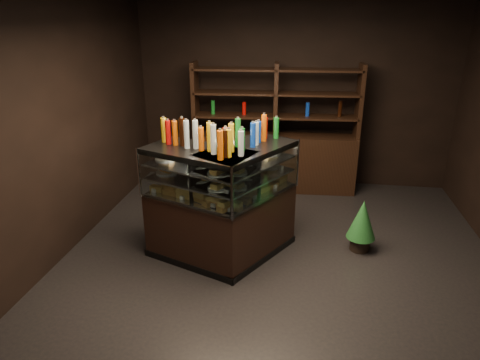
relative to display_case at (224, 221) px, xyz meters
name	(u,v)px	position (x,y,z in m)	size (l,w,h in m)	color
ground	(279,255)	(0.64, 0.11, -0.45)	(5.00, 5.00, 0.00)	black
room_shell	(285,90)	(0.64, 0.11, 1.49)	(5.02, 5.02, 3.01)	black
display_case	(224,221)	(0.00, 0.00, 0.00)	(1.74, 1.36, 1.33)	black
food_display	(223,177)	(0.00, -0.01, 0.54)	(1.43, 1.06, 0.42)	#D38C4B
bottles_top	(222,136)	(0.00, 0.00, 1.02)	(1.27, 0.92, 0.30)	yellow
potted_conifer	(362,219)	(1.59, 0.38, -0.03)	(0.34, 0.34, 0.73)	black
back_shelving	(274,153)	(0.40, 2.16, 0.15)	(2.56, 0.58, 2.00)	black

